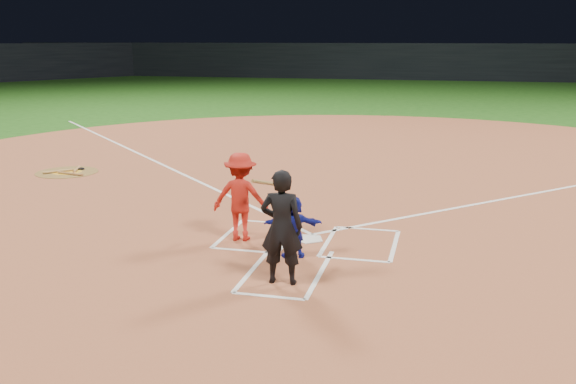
% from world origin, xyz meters
% --- Properties ---
extents(ground, '(120.00, 120.00, 0.00)m').
position_xyz_m(ground, '(0.00, 0.00, 0.00)').
color(ground, '#194912').
rests_on(ground, ground).
extents(home_plate_dirt, '(28.00, 28.00, 0.01)m').
position_xyz_m(home_plate_dirt, '(0.00, 6.00, 0.01)').
color(home_plate_dirt, brown).
rests_on(home_plate_dirt, ground).
extents(stadium_wall_far, '(80.00, 1.20, 3.20)m').
position_xyz_m(stadium_wall_far, '(0.00, 48.00, 1.60)').
color(stadium_wall_far, black).
rests_on(stadium_wall_far, ground).
extents(home_plate, '(0.60, 0.60, 0.02)m').
position_xyz_m(home_plate, '(0.00, 0.00, 0.02)').
color(home_plate, white).
rests_on(home_plate, home_plate_dirt).
extents(on_deck_circle, '(1.70, 1.70, 0.01)m').
position_xyz_m(on_deck_circle, '(-7.85, 4.36, 0.02)').
color(on_deck_circle, brown).
rests_on(on_deck_circle, home_plate_dirt).
extents(on_deck_logo, '(0.80, 0.80, 0.00)m').
position_xyz_m(on_deck_logo, '(-7.85, 4.36, 0.02)').
color(on_deck_logo, gold).
rests_on(on_deck_logo, on_deck_circle).
extents(on_deck_bat_a, '(0.36, 0.81, 0.06)m').
position_xyz_m(on_deck_bat_a, '(-7.70, 4.61, 0.05)').
color(on_deck_bat_a, '#A6703D').
rests_on(on_deck_bat_a, on_deck_circle).
extents(on_deck_bat_b, '(0.63, 0.65, 0.06)m').
position_xyz_m(on_deck_bat_b, '(-8.05, 4.26, 0.05)').
color(on_deck_bat_b, olive).
rests_on(on_deck_bat_b, on_deck_circle).
extents(on_deck_bat_c, '(0.84, 0.22, 0.06)m').
position_xyz_m(on_deck_bat_c, '(-7.55, 4.06, 0.05)').
color(on_deck_bat_c, '#976537').
rests_on(on_deck_bat_c, on_deck_circle).
extents(bat_weight_donut, '(0.19, 0.19, 0.05)m').
position_xyz_m(bat_weight_donut, '(-7.65, 4.76, 0.05)').
color(bat_weight_donut, black).
rests_on(bat_weight_donut, on_deck_circle).
extents(catcher, '(1.05, 0.58, 1.08)m').
position_xyz_m(catcher, '(-0.06, -1.01, 0.55)').
color(catcher, '#121992').
rests_on(catcher, home_plate_dirt).
extents(umpire, '(0.68, 0.47, 1.78)m').
position_xyz_m(umpire, '(0.05, -2.22, 0.90)').
color(umpire, black).
rests_on(umpire, home_plate_dirt).
extents(chalk_markings, '(28.35, 17.32, 0.01)m').
position_xyz_m(chalk_markings, '(0.00, 5.29, 0.01)').
color(chalk_markings, white).
rests_on(chalk_markings, home_plate_dirt).
extents(batter_at_plate, '(1.40, 0.86, 1.64)m').
position_xyz_m(batter_at_plate, '(-1.22, -0.30, 0.83)').
color(batter_at_plate, '#B31D13').
rests_on(batter_at_plate, home_plate_dirt).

